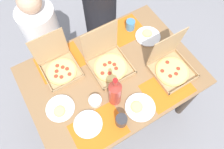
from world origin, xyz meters
name	(u,v)px	position (x,y,z in m)	size (l,w,h in m)	color
ground_plane	(112,107)	(0.00, 0.00, 0.00)	(6.00, 6.00, 0.00)	gray
dining_table	(112,82)	(0.00, 0.00, 0.65)	(1.32, 0.93, 0.77)	#3F3328
placemat_near_left	(98,129)	(-0.30, -0.31, 0.77)	(0.36, 0.26, 0.00)	orange
placemat_near_right	(167,88)	(0.30, -0.31, 0.77)	(0.36, 0.26, 0.00)	orange
placemat_far_left	(60,62)	(-0.30, 0.31, 0.77)	(0.36, 0.26, 0.00)	orange
placemat_far_right	(123,31)	(0.30, 0.31, 0.77)	(0.36, 0.26, 0.00)	orange
pizza_box_edge_far	(59,66)	(-0.32, 0.25, 0.82)	(0.27, 0.28, 0.30)	tan
pizza_box_corner_left	(171,66)	(0.41, -0.19, 0.82)	(0.29, 0.29, 0.33)	tan
pizza_box_center	(108,62)	(0.02, 0.09, 0.82)	(0.29, 0.30, 0.33)	tan
plate_middle	(148,36)	(0.45, 0.15, 0.78)	(0.21, 0.21, 0.03)	white
plate_near_left	(60,109)	(-0.46, -0.05, 0.78)	(0.21, 0.21, 0.03)	white
plate_far_right	(88,124)	(-0.34, -0.25, 0.78)	(0.20, 0.20, 0.02)	white
plate_near_right	(140,107)	(0.03, -0.33, 0.78)	(0.22, 0.22, 0.03)	white
soda_bottle	(115,92)	(-0.09, -0.19, 0.91)	(0.09, 0.09, 0.32)	#B2382D
cup_clear_left	(121,121)	(-0.14, -0.35, 0.82)	(0.08, 0.08, 0.09)	#333338
cup_red	(130,25)	(0.37, 0.31, 0.82)	(0.08, 0.08, 0.09)	teal
condiment_bowl	(95,101)	(-0.22, -0.13, 0.79)	(0.10, 0.10, 0.04)	white
diner_left_seat	(48,44)	(-0.30, 0.72, 0.52)	(0.32, 0.32, 1.16)	white
diner_right_seat	(101,20)	(0.30, 0.72, 0.52)	(0.32, 0.32, 1.17)	black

